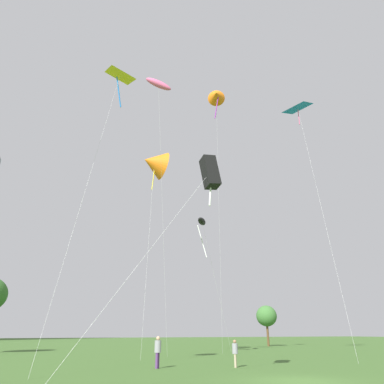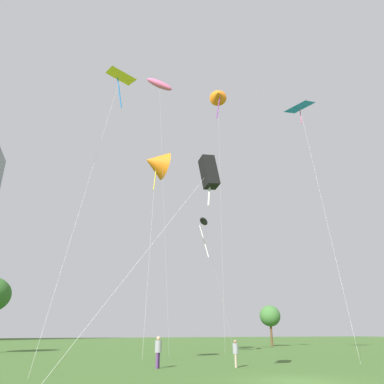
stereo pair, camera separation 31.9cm
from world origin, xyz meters
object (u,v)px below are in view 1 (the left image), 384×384
kite_flying_0 (210,173)px  kite_flying_7 (158,84)px  kite_flying_1 (120,77)px  kite_flying_5 (216,96)px  kite_flying_2 (298,108)px  kite_flying_3 (154,163)px  park_tree_0 (266,316)px  kite_flying_6 (202,222)px  person_standing_1 (158,350)px  person_standing_0 (235,351)px

kite_flying_0 → kite_flying_7: bearing=89.4°
kite_flying_1 → kite_flying_5: (13.01, 7.19, 6.51)m
kite_flying_2 → kite_flying_3: 18.85m
kite_flying_2 → kite_flying_3: bearing=162.5°
kite_flying_1 → park_tree_0: 43.78m
kite_flying_0 → park_tree_0: size_ratio=1.89×
kite_flying_0 → kite_flying_3: 19.94m
kite_flying_1 → kite_flying_6: size_ratio=1.70×
kite_flying_3 → kite_flying_6: kite_flying_3 is taller
kite_flying_7 → kite_flying_5: bearing=27.4°
kite_flying_2 → kite_flying_3: kite_flying_2 is taller
kite_flying_5 → kite_flying_6: 16.33m
kite_flying_1 → kite_flying_2: bearing=8.0°
kite_flying_7 → park_tree_0: kite_flying_7 is taller
kite_flying_5 → kite_flying_7: (-8.76, -4.54, -4.16)m
person_standing_1 → kite_flying_1: kite_flying_1 is taller
kite_flying_0 → kite_flying_1: size_ratio=0.48×
kite_flying_7 → park_tree_0: bearing=41.7°
kite_flying_3 → person_standing_0: bearing=-78.9°
kite_flying_2 → kite_flying_5: (-8.93, 4.10, 2.22)m
person_standing_0 → park_tree_0: 37.34m
person_standing_0 → park_tree_0: bearing=176.2°
person_standing_1 → kite_flying_2: (18.59, 6.09, 26.32)m
kite_flying_6 → kite_flying_5: bearing=-43.7°
person_standing_1 → park_tree_0: bearing=-0.3°
kite_flying_3 → kite_flying_5: (7.35, -1.04, 10.21)m
kite_flying_3 → kite_flying_5: kite_flying_5 is taller
person_standing_1 → kite_flying_6: 18.83m
person_standing_1 → kite_flying_0: kite_flying_0 is taller
park_tree_0 → kite_flying_0: bearing=-126.4°
kite_flying_7 → kite_flying_3: bearing=75.8°
kite_flying_1 → kite_flying_7: 5.53m
kite_flying_0 → kite_flying_6: 19.82m
person_standing_0 → kite_flying_1: (-8.10, 4.22, 22.16)m
kite_flying_3 → park_tree_0: 33.58m
kite_flying_1 → kite_flying_3: (5.66, 8.23, -3.70)m
kite_flying_2 → park_tree_0: bearing=70.2°
person_standing_1 → kite_flying_7: bearing=33.7°
kite_flying_5 → park_tree_0: (17.10, 18.54, -25.15)m
kite_flying_7 → park_tree_0: size_ratio=4.33×
kite_flying_2 → kite_flying_7: 17.81m
person_standing_0 → kite_flying_0: kite_flying_0 is taller
kite_flying_7 → kite_flying_6: bearing=39.5°
person_standing_0 → kite_flying_3: bearing=-136.4°
kite_flying_1 → person_standing_1: bearing=-41.8°
person_standing_1 → park_tree_0: park_tree_0 is taller
kite_flying_5 → kite_flying_7: size_ratio=1.17×
person_standing_0 → kite_flying_7: 25.75m
kite_flying_6 → kite_flying_7: kite_flying_7 is taller
kite_flying_1 → kite_flying_5: 16.23m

